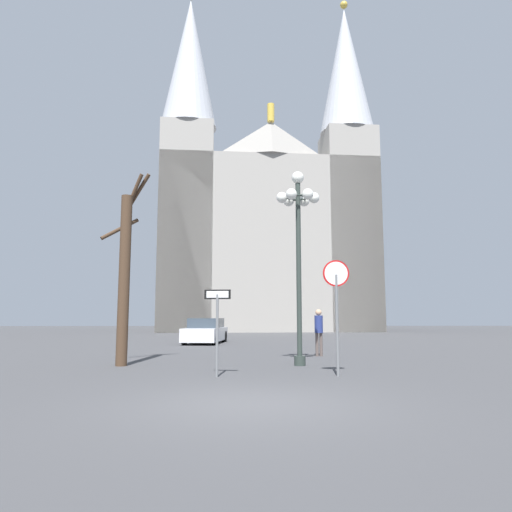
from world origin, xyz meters
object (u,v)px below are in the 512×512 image
(street_lamp, at_px, (298,227))
(bare_tree, at_px, (125,272))
(stop_sign, at_px, (336,296))
(parked_car_near_white, at_px, (206,331))
(one_way_arrow_sign, at_px, (217,320))
(pedestrian_walking, at_px, (319,327))
(cathedral, at_px, (266,223))

(street_lamp, xyz_separation_m, bare_tree, (-5.57, 0.10, -1.46))
(stop_sign, distance_m, parked_car_near_white, 15.11)
(one_way_arrow_sign, bearing_deg, pedestrian_walking, 58.91)
(parked_car_near_white, bearing_deg, street_lamp, -71.66)
(bare_tree, bearing_deg, parked_car_near_white, 81.82)
(cathedral, xyz_separation_m, stop_sign, (0.10, -35.71, -9.07))
(street_lamp, bearing_deg, cathedral, 89.00)
(street_lamp, bearing_deg, parked_car_near_white, 108.34)
(stop_sign, height_order, one_way_arrow_sign, stop_sign)
(bare_tree, xyz_separation_m, parked_car_near_white, (1.67, 11.65, -2.27))
(street_lamp, relative_size, bare_tree, 1.00)
(stop_sign, relative_size, pedestrian_walking, 1.68)
(one_way_arrow_sign, xyz_separation_m, pedestrian_walking, (3.59, 5.96, -0.34))
(cathedral, distance_m, stop_sign, 36.85)
(stop_sign, relative_size, one_way_arrow_sign, 1.36)
(stop_sign, xyz_separation_m, pedestrian_walking, (0.46, 5.89, -0.98))
(parked_car_near_white, xyz_separation_m, pedestrian_walking, (5.04, -8.45, 0.43))
(cathedral, height_order, stop_sign, cathedral)
(stop_sign, distance_m, one_way_arrow_sign, 3.20)
(street_lamp, bearing_deg, pedestrian_walking, 70.92)
(cathedral, xyz_separation_m, bare_tree, (-6.15, -33.03, -8.22))
(stop_sign, bearing_deg, bare_tree, 156.79)
(bare_tree, bearing_deg, stop_sign, -23.21)
(cathedral, relative_size, stop_sign, 11.52)
(one_way_arrow_sign, distance_m, street_lamp, 4.67)
(bare_tree, height_order, parked_car_near_white, bare_tree)
(stop_sign, height_order, street_lamp, street_lamp)
(stop_sign, xyz_separation_m, parked_car_near_white, (-4.58, 14.33, -1.42))
(parked_car_near_white, bearing_deg, pedestrian_walking, -59.18)
(bare_tree, relative_size, pedestrian_walking, 3.48)
(street_lamp, distance_m, bare_tree, 5.76)
(cathedral, height_order, one_way_arrow_sign, cathedral)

